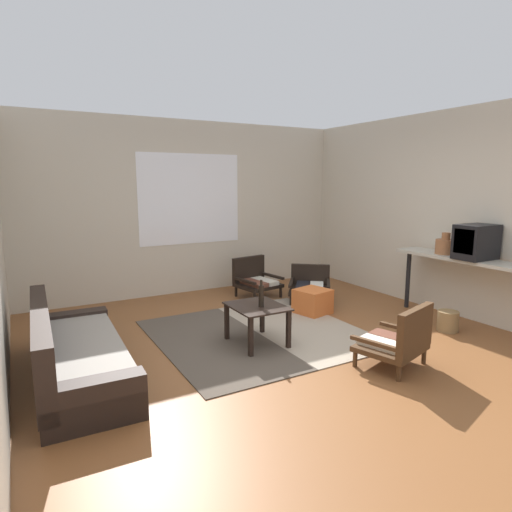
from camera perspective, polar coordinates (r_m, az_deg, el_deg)
ground_plane at (r=4.59m, az=5.59°, el=-12.81°), size 7.80×7.80×0.00m
far_wall_with_window at (r=6.98m, az=-8.83°, el=6.32°), size 5.60×0.13×2.70m
side_wall_right at (r=6.36m, az=24.31°, el=5.23°), size 0.12×6.60×2.70m
area_rug at (r=5.13m, az=0.35°, el=-10.22°), size 2.30×2.28×0.01m
couch at (r=4.30m, az=-22.99°, el=-12.10°), size 0.80×2.02×0.68m
coffee_table at (r=4.73m, az=0.14°, el=-7.54°), size 0.54×0.64×0.44m
armchair_by_window at (r=6.70m, az=-0.13°, el=-3.02°), size 0.67×0.64×0.60m
armchair_striped_foreground at (r=4.39m, az=18.38°, el=-10.45°), size 0.74×0.68×0.62m
armchair_corner at (r=6.52m, az=7.13°, el=-3.79°), size 0.85×0.86×0.51m
ottoman_orange at (r=5.90m, az=7.49°, el=-5.97°), size 0.49×0.49×0.33m
console_shelf at (r=5.86m, az=25.90°, el=-1.02°), size 0.41×1.82×0.85m
crt_television at (r=5.75m, az=27.10°, el=1.68°), size 0.48×0.33×0.41m
clay_vase at (r=6.00m, az=23.76°, el=1.23°), size 0.24×0.24×0.27m
glass_bottle at (r=4.62m, az=0.70°, el=-5.25°), size 0.06×0.06×0.30m
wicker_basket at (r=5.68m, az=24.04°, el=-7.86°), size 0.24×0.24×0.24m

